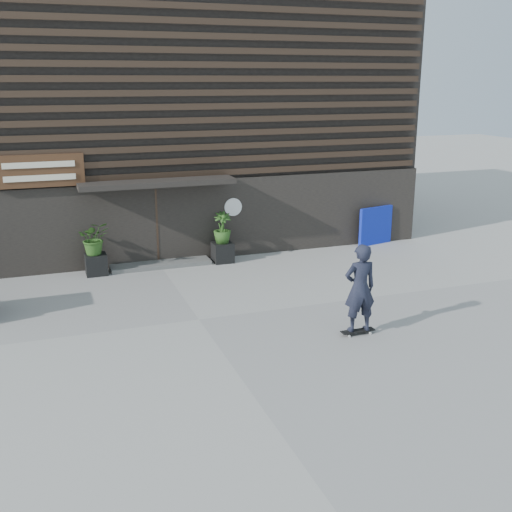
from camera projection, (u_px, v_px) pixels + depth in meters
name	position (u px, v px, depth m)	size (l,w,h in m)	color
ground	(199.00, 320.00, 14.53)	(80.00, 80.00, 0.00)	#9F9C97
entrance_step	(161.00, 264.00, 18.67)	(3.00, 0.80, 0.12)	#535351
planter_pot_left	(96.00, 264.00, 17.81)	(0.60, 0.60, 0.60)	black
bamboo_left	(94.00, 238.00, 17.60)	(0.86, 0.75, 0.96)	#2D591E
planter_pot_right	(223.00, 252.00, 19.04)	(0.60, 0.60, 0.60)	black
bamboo_right	(222.00, 228.00, 18.83)	(0.54, 0.54, 0.96)	#2D591E
blue_tarp	(376.00, 226.00, 21.00)	(1.37, 0.12, 1.29)	#0D1EB4
building	(127.00, 121.00, 22.45)	(18.00, 11.00, 8.00)	black
skateboarder	(360.00, 288.00, 13.39)	(0.78, 0.51, 2.06)	black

